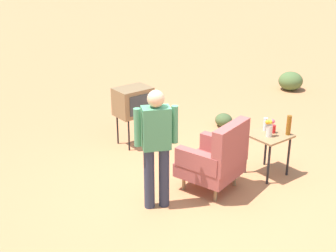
{
  "coord_description": "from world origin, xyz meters",
  "views": [
    {
      "loc": [
        3.87,
        4.29,
        3.35
      ],
      "look_at": [
        -0.21,
        -1.03,
        0.65
      ],
      "focal_mm": 49.59,
      "sensor_mm": 36.0,
      "label": 1
    }
  ],
  "objects_px": {
    "tv_on_stand": "(133,102)",
    "flower_vase": "(270,127)",
    "armchair": "(216,158)",
    "bottle_short_clear": "(265,124)",
    "bottle_tall_amber": "(289,125)",
    "person_standing": "(156,143)",
    "soda_can_red": "(273,129)",
    "side_table": "(268,140)"
  },
  "relations": [
    {
      "from": "side_table",
      "to": "armchair",
      "type": "bearing_deg",
      "value": -7.15
    },
    {
      "from": "side_table",
      "to": "bottle_tall_amber",
      "type": "relative_size",
      "value": 2.21
    },
    {
      "from": "armchair",
      "to": "flower_vase",
      "type": "xyz_separation_m",
      "value": [
        -0.88,
        0.18,
        0.31
      ]
    },
    {
      "from": "flower_vase",
      "to": "bottle_tall_amber",
      "type": "bearing_deg",
      "value": 155.41
    },
    {
      "from": "tv_on_stand",
      "to": "bottle_short_clear",
      "type": "relative_size",
      "value": 5.15
    },
    {
      "from": "tv_on_stand",
      "to": "soda_can_red",
      "type": "relative_size",
      "value": 8.44
    },
    {
      "from": "tv_on_stand",
      "to": "person_standing",
      "type": "xyz_separation_m",
      "value": [
        0.9,
        1.9,
        0.16
      ]
    },
    {
      "from": "side_table",
      "to": "tv_on_stand",
      "type": "xyz_separation_m",
      "value": [
        0.98,
        -2.18,
        0.22
      ]
    },
    {
      "from": "person_standing",
      "to": "side_table",
      "type": "bearing_deg",
      "value": 171.77
    },
    {
      "from": "tv_on_stand",
      "to": "soda_can_red",
      "type": "bearing_deg",
      "value": 116.15
    },
    {
      "from": "tv_on_stand",
      "to": "flower_vase",
      "type": "height_order",
      "value": "tv_on_stand"
    },
    {
      "from": "person_standing",
      "to": "bottle_tall_amber",
      "type": "distance_m",
      "value": 2.14
    },
    {
      "from": "bottle_tall_amber",
      "to": "side_table",
      "type": "bearing_deg",
      "value": -41.24
    },
    {
      "from": "tv_on_stand",
      "to": "person_standing",
      "type": "relative_size",
      "value": 0.63
    },
    {
      "from": "armchair",
      "to": "side_table",
      "type": "height_order",
      "value": "armchair"
    },
    {
      "from": "armchair",
      "to": "person_standing",
      "type": "height_order",
      "value": "person_standing"
    },
    {
      "from": "soda_can_red",
      "to": "tv_on_stand",
      "type": "bearing_deg",
      "value": -63.85
    },
    {
      "from": "tv_on_stand",
      "to": "flower_vase",
      "type": "xyz_separation_m",
      "value": [
        -0.91,
        2.23,
        0.03
      ]
    },
    {
      "from": "side_table",
      "to": "bottle_tall_amber",
      "type": "bearing_deg",
      "value": 138.76
    },
    {
      "from": "tv_on_stand",
      "to": "armchair",
      "type": "bearing_deg",
      "value": 90.85
    },
    {
      "from": "side_table",
      "to": "bottle_short_clear",
      "type": "relative_size",
      "value": 3.31
    },
    {
      "from": "person_standing",
      "to": "bottle_short_clear",
      "type": "relative_size",
      "value": 8.2
    },
    {
      "from": "armchair",
      "to": "bottle_short_clear",
      "type": "height_order",
      "value": "armchair"
    },
    {
      "from": "armchair",
      "to": "person_standing",
      "type": "distance_m",
      "value": 1.04
    },
    {
      "from": "armchair",
      "to": "soda_can_red",
      "type": "height_order",
      "value": "armchair"
    },
    {
      "from": "tv_on_stand",
      "to": "flower_vase",
      "type": "distance_m",
      "value": 2.41
    },
    {
      "from": "bottle_tall_amber",
      "to": "bottle_short_clear",
      "type": "bearing_deg",
      "value": -65.86
    },
    {
      "from": "soda_can_red",
      "to": "bottle_tall_amber",
      "type": "bearing_deg",
      "value": 123.34
    },
    {
      "from": "armchair",
      "to": "bottle_tall_amber",
      "type": "height_order",
      "value": "armchair"
    },
    {
      "from": "person_standing",
      "to": "soda_can_red",
      "type": "distance_m",
      "value": 2.0
    },
    {
      "from": "side_table",
      "to": "bottle_short_clear",
      "type": "bearing_deg",
      "value": -115.49
    },
    {
      "from": "armchair",
      "to": "flower_vase",
      "type": "distance_m",
      "value": 0.95
    },
    {
      "from": "bottle_tall_amber",
      "to": "armchair",
      "type": "bearing_deg",
      "value": -14.61
    },
    {
      "from": "bottle_short_clear",
      "to": "bottle_tall_amber",
      "type": "relative_size",
      "value": 0.67
    },
    {
      "from": "side_table",
      "to": "tv_on_stand",
      "type": "distance_m",
      "value": 2.4
    },
    {
      "from": "tv_on_stand",
      "to": "bottle_tall_amber",
      "type": "relative_size",
      "value": 3.43
    },
    {
      "from": "armchair",
      "to": "tv_on_stand",
      "type": "relative_size",
      "value": 1.03
    },
    {
      "from": "armchair",
      "to": "person_standing",
      "type": "bearing_deg",
      "value": -9.33
    },
    {
      "from": "armchair",
      "to": "soda_can_red",
      "type": "xyz_separation_m",
      "value": [
        -1.04,
        0.12,
        0.23
      ]
    },
    {
      "from": "armchair",
      "to": "side_table",
      "type": "relative_size",
      "value": 1.6
    },
    {
      "from": "flower_vase",
      "to": "side_table",
      "type": "bearing_deg",
      "value": -140.73
    },
    {
      "from": "armchair",
      "to": "tv_on_stand",
      "type": "xyz_separation_m",
      "value": [
        0.03,
        -2.06,
        0.28
      ]
    }
  ]
}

